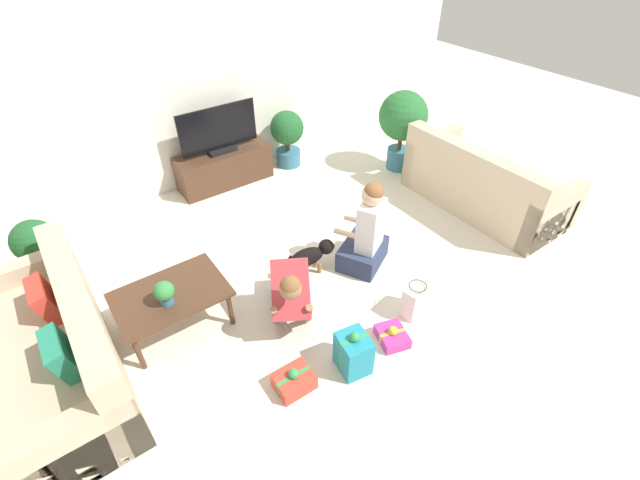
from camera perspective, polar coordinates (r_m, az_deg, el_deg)
The scene contains 18 objects.
ground_plane at distance 4.37m, azimuth 0.84°, elevation -5.66°, with size 16.00×16.00×0.00m, color beige.
wall_back at distance 5.73m, azimuth -15.85°, elevation 19.61°, with size 8.40×0.06×2.60m.
sofa_left at distance 3.98m, azimuth -32.13°, elevation -13.01°, with size 0.94×1.93×0.86m.
sofa_right at distance 5.64m, azimuth 20.89°, elevation 6.89°, with size 0.94×1.93×0.86m.
coffee_table at distance 3.93m, azimuth -19.26°, elevation -7.17°, with size 0.93×0.64×0.42m.
tv_console at distance 5.92m, azimuth -12.63°, elevation 9.42°, with size 1.24×0.42×0.48m.
tv at distance 5.70m, azimuth -13.34°, elevation 13.78°, with size 1.03×0.20×0.60m.
potted_plant_corner_left at distance 4.93m, azimuth -33.40°, elevation -1.05°, with size 0.41×0.41×0.72m.
potted_plant_back_right at distance 6.16m, azimuth -4.40°, elevation 13.87°, with size 0.47×0.47×0.80m.
potted_plant_corner_right at distance 6.06m, azimuth 10.97°, elevation 15.42°, with size 0.66×0.66×1.10m.
person_kneeling at distance 3.82m, azimuth -3.93°, elevation -6.79°, with size 0.66×0.83×0.78m.
person_sitting at distance 4.37m, azimuth 6.21°, elevation 0.64°, with size 0.65×0.61×1.00m.
dog at distance 4.34m, azimuth -1.09°, elevation -2.01°, with size 0.59×0.21×0.35m.
gift_box_a at distance 3.58m, azimuth 4.48°, elevation -14.79°, with size 0.28×0.30×0.43m.
gift_box_b at distance 3.89m, azimuth 9.62°, elevation -12.49°, with size 0.31×0.34×0.17m.
gift_box_c at distance 3.56m, azimuth -3.48°, elevation -18.20°, with size 0.30×0.25×0.21m.
gift_bag_a at distance 4.07m, azimuth 12.55°, elevation -7.77°, with size 0.28×0.19×0.35m.
tabletop_plant at distance 3.74m, azimuth -20.05°, elevation -6.59°, with size 0.17×0.17×0.22m.
Camera 1 is at (-1.87, -2.49, 3.06)m, focal length 24.00 mm.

